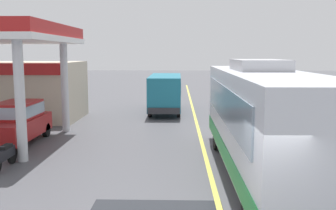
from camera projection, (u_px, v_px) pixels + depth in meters
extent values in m
plane|color=#4C4C51|center=(193.00, 108.00, 27.10)|extent=(120.00, 120.00, 0.00)
cube|color=#D8CC4C|center=(196.00, 121.00, 22.15)|extent=(0.16, 50.00, 0.01)
cube|color=silver|center=(264.00, 118.00, 12.04)|extent=(2.50, 11.00, 2.90)
cube|color=#1E8C3F|center=(263.00, 151.00, 12.19)|extent=(2.54, 11.04, 0.56)
cube|color=#8C9EAD|center=(336.00, 139.00, 6.58)|extent=(2.30, 0.10, 1.40)
cube|color=#8C9EAD|center=(224.00, 103.00, 12.02)|extent=(0.06, 9.35, 1.10)
cube|color=#8C9EAD|center=(305.00, 104.00, 11.95)|extent=(0.06, 9.35, 1.10)
cube|color=#B2B2B7|center=(259.00, 65.00, 12.81)|extent=(1.60, 2.80, 0.36)
cylinder|color=black|center=(251.00, 209.00, 8.39)|extent=(0.30, 1.00, 1.00)
cylinder|color=black|center=(218.00, 137.00, 15.53)|extent=(0.30, 1.00, 1.00)
cylinder|color=black|center=(272.00, 137.00, 15.47)|extent=(0.30, 1.00, 1.00)
cylinder|color=silver|center=(20.00, 98.00, 13.56)|extent=(0.36, 0.36, 4.60)
cylinder|color=silver|center=(65.00, 86.00, 18.91)|extent=(0.36, 0.36, 4.60)
cube|color=beige|center=(20.00, 91.00, 22.55)|extent=(7.00, 4.40, 3.40)
cube|color=#B21E1E|center=(2.00, 69.00, 20.15)|extent=(6.30, 0.10, 0.60)
cube|color=maroon|center=(17.00, 128.00, 16.38)|extent=(1.70, 4.20, 0.80)
cube|color=maroon|center=(18.00, 110.00, 16.48)|extent=(1.50, 2.31, 0.70)
cube|color=#8C9EAD|center=(18.00, 110.00, 16.48)|extent=(1.53, 2.35, 0.49)
cylinder|color=black|center=(20.00, 145.00, 14.93)|extent=(0.20, 0.64, 0.64)
cylinder|color=black|center=(15.00, 130.00, 17.94)|extent=(0.20, 0.64, 0.64)
cylinder|color=black|center=(46.00, 130.00, 17.90)|extent=(0.20, 0.64, 0.64)
cube|color=teal|center=(165.00, 91.00, 25.21)|extent=(2.00, 6.00, 2.10)
cube|color=#8C9EAD|center=(165.00, 85.00, 25.15)|extent=(2.04, 5.10, 0.80)
cube|color=#2D2D33|center=(164.00, 111.00, 22.30)|extent=(1.90, 0.16, 0.36)
cylinder|color=black|center=(150.00, 111.00, 23.38)|extent=(0.22, 0.76, 0.76)
cylinder|color=black|center=(179.00, 111.00, 23.34)|extent=(0.22, 0.76, 0.76)
cylinder|color=black|center=(154.00, 103.00, 27.35)|extent=(0.22, 0.76, 0.76)
cylinder|color=black|center=(179.00, 103.00, 27.30)|extent=(0.22, 0.76, 0.76)
cylinder|color=black|center=(12.00, 155.00, 13.54)|extent=(0.10, 0.60, 0.60)
cube|color=black|center=(4.00, 154.00, 12.92)|extent=(0.20, 1.30, 0.36)
cube|color=black|center=(6.00, 147.00, 13.04)|extent=(0.24, 0.60, 0.12)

